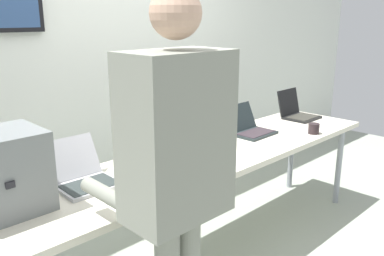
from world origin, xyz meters
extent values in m
cube|color=silver|center=(0.00, 1.13, 1.40)|extent=(8.00, 0.06, 2.80)
cube|color=beige|center=(0.00, 0.00, 0.76)|extent=(3.17, 0.70, 0.04)
cylinder|color=#8D939D|center=(1.49, -0.25, 0.37)|extent=(0.05, 0.05, 0.74)
cylinder|color=#8D939D|center=(1.49, 0.25, 0.37)|extent=(0.05, 0.05, 0.74)
cube|color=black|center=(-1.32, -0.07, 0.97)|extent=(0.04, 0.01, 0.03)
cube|color=#AFAFB4|center=(-0.87, 0.07, 0.79)|extent=(0.31, 0.25, 0.02)
cube|color=#2A3231|center=(-0.87, 0.06, 0.80)|extent=(0.29, 0.20, 0.00)
cube|color=#AFAFB4|center=(-0.86, 0.25, 0.90)|extent=(0.31, 0.13, 0.22)
cube|color=#2B6335|center=(-0.86, 0.25, 0.90)|extent=(0.28, 0.11, 0.19)
cube|color=#AAB5B9|center=(-0.14, 0.08, 0.79)|extent=(0.37, 0.28, 0.02)
cube|color=#33312C|center=(-0.14, 0.07, 0.80)|extent=(0.33, 0.22, 0.00)
cube|color=#AAB5B9|center=(-0.13, 0.26, 0.91)|extent=(0.36, 0.14, 0.23)
cube|color=black|center=(-0.13, 0.26, 0.91)|extent=(0.33, 0.12, 0.20)
cube|color=#1F282A|center=(0.60, 0.06, 0.79)|extent=(0.34, 0.23, 0.02)
cube|color=#30272C|center=(0.60, 0.04, 0.80)|extent=(0.31, 0.18, 0.00)
cube|color=#1F282A|center=(0.60, 0.21, 0.89)|extent=(0.33, 0.11, 0.20)
cube|color=navy|center=(0.60, 0.21, 0.89)|extent=(0.31, 0.09, 0.17)
cube|color=black|center=(1.33, 0.07, 0.79)|extent=(0.31, 0.25, 0.02)
cube|color=#35342D|center=(1.33, 0.06, 0.80)|extent=(0.29, 0.20, 0.00)
cube|color=black|center=(1.33, 0.22, 0.91)|extent=(0.31, 0.07, 0.23)
cube|color=#315A2F|center=(1.33, 0.23, 0.91)|extent=(0.28, 0.06, 0.20)
cube|color=gray|center=(-0.85, -0.63, 1.21)|extent=(0.44, 0.26, 0.69)
sphere|color=tan|center=(-0.85, -0.63, 1.69)|extent=(0.20, 0.20, 0.20)
cylinder|color=gray|center=(-1.01, -0.34, 0.92)|extent=(0.07, 0.32, 0.07)
cylinder|color=gray|center=(-0.68, -0.34, 0.92)|extent=(0.07, 0.32, 0.07)
cylinder|color=black|center=(0.97, -0.25, 0.82)|extent=(0.09, 0.09, 0.08)
cube|color=white|center=(-0.63, -0.17, 0.78)|extent=(0.23, 0.31, 0.00)
camera|label=1|loc=(-1.89, -1.78, 1.67)|focal=37.67mm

